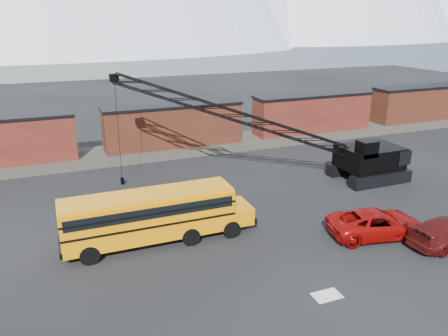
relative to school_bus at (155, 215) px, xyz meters
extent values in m
plane|color=black|center=(6.01, -4.40, -1.79)|extent=(160.00, 160.00, 0.00)
cube|color=white|center=(6.01, 335.60, 10.21)|extent=(800.00, 80.00, 24.00)
cube|color=#47413A|center=(6.01, 17.60, -1.44)|extent=(120.00, 5.00, 0.70)
cube|color=black|center=(-5.79, 17.60, -0.79)|extent=(2.20, 2.40, 0.60)
cube|color=#4E1F16|center=(6.01, 17.60, 0.91)|extent=(13.50, 2.90, 4.00)
cube|color=black|center=(6.01, 17.60, 2.96)|extent=(13.70, 3.10, 0.25)
cube|color=black|center=(1.81, 17.60, -0.79)|extent=(2.20, 2.40, 0.60)
cube|color=black|center=(10.21, 17.60, -0.79)|extent=(2.20, 2.40, 0.60)
cube|color=#411812|center=(22.01, 17.60, 0.91)|extent=(13.50, 2.90, 4.00)
cube|color=black|center=(22.01, 17.60, 2.96)|extent=(13.70, 3.10, 0.25)
cube|color=black|center=(17.81, 17.60, -0.79)|extent=(2.20, 2.40, 0.60)
cube|color=black|center=(26.21, 17.60, -0.79)|extent=(2.20, 2.40, 0.60)
cube|color=#4E1F16|center=(38.01, 17.60, 0.91)|extent=(13.50, 2.90, 4.00)
cube|color=black|center=(38.01, 17.60, 2.96)|extent=(13.70, 3.10, 0.25)
cube|color=black|center=(33.81, 17.60, -0.79)|extent=(2.20, 2.40, 0.60)
cube|color=black|center=(42.21, 17.60, -0.79)|extent=(2.20, 2.40, 0.60)
cube|color=silver|center=(6.51, -8.40, -1.78)|extent=(1.40, 0.90, 0.02)
cube|color=orange|center=(-0.35, 0.00, 0.01)|extent=(10.00, 2.50, 2.50)
cube|color=orange|center=(5.25, 0.00, -0.69)|extent=(1.60, 2.30, 1.10)
cube|color=orange|center=(-0.35, 0.00, 1.31)|extent=(10.00, 2.30, 0.18)
cube|color=black|center=(-0.35, -1.26, 0.71)|extent=(9.60, 0.05, 0.65)
cube|color=black|center=(-0.35, 1.26, 0.71)|extent=(9.60, 0.05, 0.65)
cube|color=black|center=(6.10, 0.00, -0.99)|extent=(0.15, 2.45, 0.35)
cube|color=black|center=(-5.40, 0.00, -0.99)|extent=(0.15, 2.50, 0.35)
cylinder|color=black|center=(-3.95, -1.15, -1.24)|extent=(1.10, 0.35, 1.10)
cylinder|color=black|center=(-3.95, 1.15, -1.24)|extent=(1.10, 0.35, 1.10)
cylinder|color=black|center=(1.85, -1.15, -1.24)|extent=(1.10, 0.35, 1.10)
cylinder|color=black|center=(1.85, 1.15, -1.24)|extent=(1.10, 0.35, 1.10)
cylinder|color=black|center=(4.45, -1.15, -1.24)|extent=(1.10, 0.35, 1.10)
cylinder|color=black|center=(4.45, 1.15, -1.24)|extent=(1.10, 0.35, 1.10)
imported|color=#910807|center=(12.87, -4.26, -0.96)|extent=(6.45, 3.91, 1.67)
cube|color=black|center=(19.10, 2.62, -1.29)|extent=(5.50, 1.00, 1.00)
cube|color=black|center=(19.10, 5.82, -1.29)|extent=(5.50, 1.00, 1.00)
cube|color=black|center=(19.10, 4.22, 0.11)|extent=(4.80, 3.60, 1.80)
cube|color=black|center=(21.10, 4.22, 0.31)|extent=(1.20, 3.80, 1.20)
cube|color=black|center=(17.70, 3.02, 1.31)|extent=(1.40, 1.20, 1.30)
cube|color=black|center=(17.70, 2.47, 1.31)|extent=(1.20, 0.06, 0.90)
cube|color=black|center=(-0.32, 10.35, 6.79)|extent=(0.70, 0.50, 0.60)
cylinder|color=black|center=(-0.32, 10.35, 2.50)|extent=(0.04, 0.04, 8.28)
cube|color=black|center=(-0.32, 10.35, -1.44)|extent=(0.25, 0.25, 0.50)
camera|label=1|loc=(-4.84, -23.36, 11.11)|focal=35.00mm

